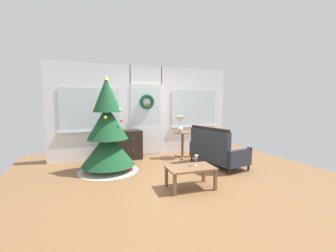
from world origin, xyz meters
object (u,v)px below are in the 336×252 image
object	(u,v)px
settee_sofa	(215,151)
wine_glass	(196,158)
dresser_cabinet	(124,145)
table_lamp	(180,122)
christmas_tree	(108,136)
side_table	(183,140)
gift_box	(127,167)
coffee_table	(190,170)

from	to	relation	value
settee_sofa	wine_glass	xyz separation A→B (m)	(-1.05, -0.97, 0.16)
dresser_cabinet	table_lamp	bearing A→B (deg)	-14.36
christmas_tree	side_table	xyz separation A→B (m)	(2.06, 0.45, -0.29)
dresser_cabinet	gift_box	world-z (taller)	dresser_cabinet
table_lamp	dresser_cabinet	bearing A→B (deg)	165.64
dresser_cabinet	coffee_table	xyz separation A→B (m)	(0.69, -2.47, -0.06)
table_lamp	gift_box	distance (m)	1.97
settee_sofa	gift_box	size ratio (longest dim) A/B	7.24
coffee_table	wine_glass	bearing A→B (deg)	15.86
christmas_tree	coffee_table	xyz separation A→B (m)	(1.23, -1.60, -0.46)
wine_glass	coffee_table	bearing A→B (deg)	-164.14
table_lamp	coffee_table	size ratio (longest dim) A/B	0.51
settee_sofa	table_lamp	xyz separation A→B (m)	(-0.42, 1.09, 0.63)
christmas_tree	table_lamp	world-z (taller)	christmas_tree
christmas_tree	dresser_cabinet	world-z (taller)	christmas_tree
table_lamp	gift_box	bearing A→B (deg)	-157.48
gift_box	wine_glass	bearing A→B (deg)	-54.48
table_lamp	coffee_table	bearing A→B (deg)	-110.24
christmas_tree	gift_box	bearing A→B (deg)	-25.45
settee_sofa	wine_glass	world-z (taller)	settee_sofa
dresser_cabinet	coffee_table	world-z (taller)	dresser_cabinet
side_table	wine_glass	size ratio (longest dim) A/B	3.68
christmas_tree	settee_sofa	xyz separation A→B (m)	(2.42, -0.59, -0.42)
dresser_cabinet	side_table	size ratio (longest dim) A/B	1.28
christmas_tree	wine_glass	xyz separation A→B (m)	(1.37, -1.56, -0.26)
christmas_tree	table_lamp	size ratio (longest dim) A/B	4.84
christmas_tree	side_table	distance (m)	2.13
table_lamp	christmas_tree	bearing A→B (deg)	-166.13
table_lamp	gift_box	size ratio (longest dim) A/B	2.09
side_table	coffee_table	size ratio (longest dim) A/B	0.83
side_table	coffee_table	bearing A→B (deg)	-112.05
coffee_table	wine_glass	xyz separation A→B (m)	(0.14, 0.04, 0.20)
christmas_tree	wine_glass	world-z (taller)	christmas_tree
dresser_cabinet	settee_sofa	xyz separation A→B (m)	(1.88, -1.46, -0.01)
settee_sofa	side_table	size ratio (longest dim) A/B	2.12
dresser_cabinet	settee_sofa	size ratio (longest dim) A/B	0.61
christmas_tree	side_table	world-z (taller)	christmas_tree
christmas_tree	wine_glass	distance (m)	2.09
christmas_tree	wine_glass	bearing A→B (deg)	-48.89
dresser_cabinet	settee_sofa	world-z (taller)	settee_sofa
table_lamp	gift_box	xyz separation A→B (m)	(-1.62, -0.67, -0.90)
side_table	dresser_cabinet	bearing A→B (deg)	164.77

